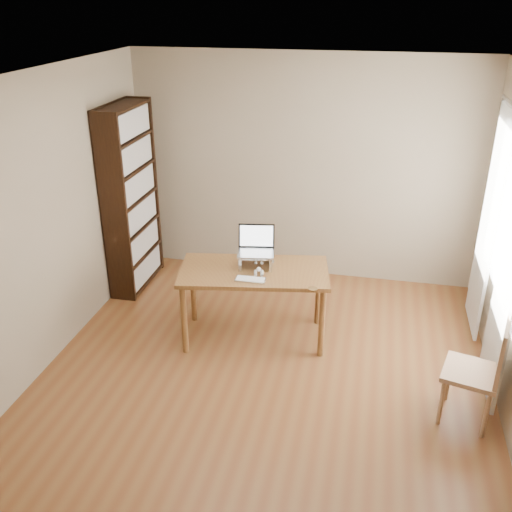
{
  "coord_description": "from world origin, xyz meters",
  "views": [
    {
      "loc": [
        0.83,
        -4.05,
        3.18
      ],
      "look_at": [
        -0.21,
        0.67,
        0.91
      ],
      "focal_mm": 40.0,
      "sensor_mm": 36.0,
      "label": 1
    }
  ],
  "objects_px": {
    "bookshelf": "(131,199)",
    "keyboard": "(250,280)",
    "cat": "(260,259)",
    "chair": "(482,367)",
    "desk": "(254,279)",
    "laptop": "(257,245)"
  },
  "relations": [
    {
      "from": "chair",
      "to": "bookshelf",
      "type": "bearing_deg",
      "value": 169.57
    },
    {
      "from": "chair",
      "to": "keyboard",
      "type": "bearing_deg",
      "value": 177.93
    },
    {
      "from": "laptop",
      "to": "chair",
      "type": "relative_size",
      "value": 0.41
    },
    {
      "from": "keyboard",
      "to": "desk",
      "type": "bearing_deg",
      "value": 92.58
    },
    {
      "from": "keyboard",
      "to": "chair",
      "type": "height_order",
      "value": "chair"
    },
    {
      "from": "keyboard",
      "to": "chair",
      "type": "xyz_separation_m",
      "value": [
        1.99,
        -0.58,
        -0.25
      ]
    },
    {
      "from": "bookshelf",
      "to": "keyboard",
      "type": "bearing_deg",
      "value": -33.66
    },
    {
      "from": "bookshelf",
      "to": "laptop",
      "type": "xyz_separation_m",
      "value": [
        1.6,
        -0.72,
        -0.11
      ]
    },
    {
      "from": "bookshelf",
      "to": "keyboard",
      "type": "xyz_separation_m",
      "value": [
        1.62,
        -1.08,
        -0.29
      ]
    },
    {
      "from": "laptop",
      "to": "bookshelf",
      "type": "bearing_deg",
      "value": 146.26
    },
    {
      "from": "keyboard",
      "to": "cat",
      "type": "height_order",
      "value": "cat"
    },
    {
      "from": "keyboard",
      "to": "chair",
      "type": "distance_m",
      "value": 2.09
    },
    {
      "from": "laptop",
      "to": "chair",
      "type": "height_order",
      "value": "laptop"
    },
    {
      "from": "bookshelf",
      "to": "laptop",
      "type": "distance_m",
      "value": 1.76
    },
    {
      "from": "desk",
      "to": "bookshelf",
      "type": "bearing_deg",
      "value": 142.19
    },
    {
      "from": "desk",
      "to": "laptop",
      "type": "relative_size",
      "value": 3.94
    },
    {
      "from": "cat",
      "to": "chair",
      "type": "bearing_deg",
      "value": -37.5
    },
    {
      "from": "desk",
      "to": "laptop",
      "type": "xyz_separation_m",
      "value": [
        0.0,
        0.14,
        0.29
      ]
    },
    {
      "from": "chair",
      "to": "desk",
      "type": "bearing_deg",
      "value": 172.43
    },
    {
      "from": "laptop",
      "to": "keyboard",
      "type": "xyz_separation_m",
      "value": [
        0.01,
        -0.36,
        -0.18
      ]
    },
    {
      "from": "laptop",
      "to": "desk",
      "type": "bearing_deg",
      "value": -99.68
    },
    {
      "from": "keyboard",
      "to": "bookshelf",
      "type": "bearing_deg",
      "value": 145.23
    }
  ]
}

